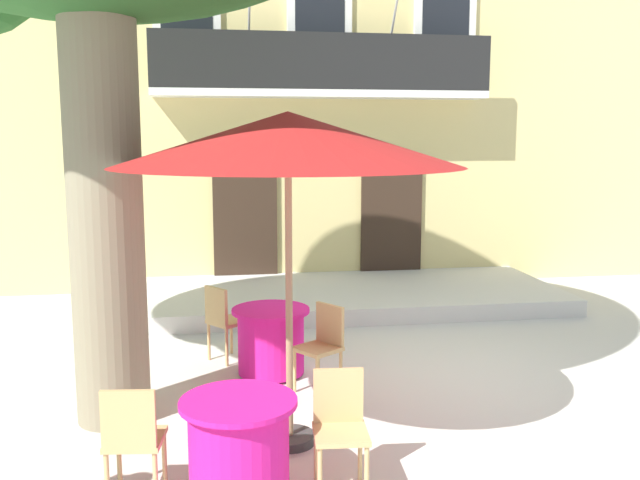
{
  "coord_description": "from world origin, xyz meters",
  "views": [
    {
      "loc": [
        -2.33,
        -6.91,
        2.65
      ],
      "look_at": [
        -0.94,
        1.9,
        1.3
      ],
      "focal_mm": 38.71,
      "sensor_mm": 36.0,
      "label": 1
    }
  ],
  "objects_px": {
    "cafe_chair_near_tree_1": "(340,422)",
    "cafe_chair_middle_1": "(223,318)",
    "cafe_table_near_tree": "(239,448)",
    "cafe_umbrella": "(288,141)",
    "cafe_chair_near_tree_0": "(133,436)",
    "cafe_table_middle": "(271,341)",
    "cafe_chair_middle_0": "(323,342)"
  },
  "relations": [
    {
      "from": "cafe_chair_near_tree_1",
      "to": "cafe_chair_middle_1",
      "type": "height_order",
      "value": "same"
    },
    {
      "from": "cafe_table_near_tree",
      "to": "cafe_umbrella",
      "type": "relative_size",
      "value": 0.3
    },
    {
      "from": "cafe_chair_middle_1",
      "to": "cafe_chair_near_tree_0",
      "type": "bearing_deg",
      "value": -102.52
    },
    {
      "from": "cafe_umbrella",
      "to": "cafe_table_near_tree",
      "type": "bearing_deg",
      "value": -118.8
    },
    {
      "from": "cafe_chair_near_tree_0",
      "to": "cafe_umbrella",
      "type": "bearing_deg",
      "value": 34.54
    },
    {
      "from": "cafe_chair_near_tree_0",
      "to": "cafe_table_near_tree",
      "type": "bearing_deg",
      "value": -1.0
    },
    {
      "from": "cafe_table_middle",
      "to": "cafe_umbrella",
      "type": "relative_size",
      "value": 0.3
    },
    {
      "from": "cafe_chair_near_tree_1",
      "to": "cafe_chair_middle_0",
      "type": "height_order",
      "value": "same"
    },
    {
      "from": "cafe_table_middle",
      "to": "cafe_chair_middle_0",
      "type": "height_order",
      "value": "cafe_chair_middle_0"
    },
    {
      "from": "cafe_chair_near_tree_1",
      "to": "cafe_chair_middle_1",
      "type": "distance_m",
      "value": 3.25
    },
    {
      "from": "cafe_table_near_tree",
      "to": "cafe_chair_middle_0",
      "type": "relative_size",
      "value": 0.95
    },
    {
      "from": "cafe_chair_near_tree_0",
      "to": "cafe_chair_middle_0",
      "type": "distance_m",
      "value": 2.66
    },
    {
      "from": "cafe_table_middle",
      "to": "cafe_umbrella",
      "type": "height_order",
      "value": "cafe_umbrella"
    },
    {
      "from": "cafe_table_middle",
      "to": "cafe_umbrella",
      "type": "xyz_separation_m",
      "value": [
        0.01,
        -1.76,
        2.22
      ]
    },
    {
      "from": "cafe_table_middle",
      "to": "cafe_chair_middle_1",
      "type": "xyz_separation_m",
      "value": [
        -0.51,
        0.55,
        0.14
      ]
    },
    {
      "from": "cafe_chair_near_tree_0",
      "to": "cafe_chair_middle_1",
      "type": "distance_m",
      "value": 3.24
    },
    {
      "from": "cafe_umbrella",
      "to": "cafe_chair_near_tree_0",
      "type": "bearing_deg",
      "value": -145.46
    },
    {
      "from": "cafe_table_near_tree",
      "to": "cafe_chair_near_tree_0",
      "type": "xyz_separation_m",
      "value": [
        -0.75,
        0.01,
        0.14
      ]
    },
    {
      "from": "cafe_chair_middle_0",
      "to": "cafe_umbrella",
      "type": "height_order",
      "value": "cafe_umbrella"
    },
    {
      "from": "cafe_chair_near_tree_0",
      "to": "cafe_table_middle",
      "type": "height_order",
      "value": "cafe_chair_near_tree_0"
    },
    {
      "from": "cafe_chair_near_tree_1",
      "to": "cafe_chair_near_tree_0",
      "type": "bearing_deg",
      "value": -179.71
    },
    {
      "from": "cafe_table_near_tree",
      "to": "cafe_chair_near_tree_1",
      "type": "relative_size",
      "value": 0.95
    },
    {
      "from": "cafe_table_near_tree",
      "to": "cafe_chair_middle_1",
      "type": "distance_m",
      "value": 3.18
    },
    {
      "from": "cafe_chair_middle_0",
      "to": "cafe_chair_near_tree_1",
      "type": "bearing_deg",
      "value": -95.63
    },
    {
      "from": "cafe_table_middle",
      "to": "cafe_chair_middle_1",
      "type": "relative_size",
      "value": 0.95
    },
    {
      "from": "cafe_chair_near_tree_1",
      "to": "cafe_umbrella",
      "type": "bearing_deg",
      "value": 108.75
    },
    {
      "from": "cafe_chair_near_tree_0",
      "to": "cafe_chair_near_tree_1",
      "type": "relative_size",
      "value": 1.0
    },
    {
      "from": "cafe_table_middle",
      "to": "cafe_chair_middle_1",
      "type": "distance_m",
      "value": 0.77
    },
    {
      "from": "cafe_chair_near_tree_1",
      "to": "cafe_umbrella",
      "type": "distance_m",
      "value": 2.26
    },
    {
      "from": "cafe_table_middle",
      "to": "cafe_chair_middle_1",
      "type": "bearing_deg",
      "value": 132.81
    },
    {
      "from": "cafe_chair_middle_0",
      "to": "cafe_table_near_tree",
      "type": "bearing_deg",
      "value": -114.95
    },
    {
      "from": "cafe_chair_middle_0",
      "to": "cafe_chair_middle_1",
      "type": "relative_size",
      "value": 1.0
    }
  ]
}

